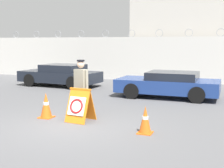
{
  "coord_description": "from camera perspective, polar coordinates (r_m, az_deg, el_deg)",
  "views": [
    {
      "loc": [
        4.25,
        -7.67,
        2.38
      ],
      "look_at": [
        0.72,
        1.42,
        1.07
      ],
      "focal_mm": 50.0,
      "sensor_mm": 36.0,
      "label": 1
    }
  ],
  "objects": [
    {
      "name": "traffic_cone_near",
      "position": [
        8.26,
        6.1,
        -6.55
      ],
      "size": [
        0.38,
        0.38,
        0.73
      ],
      "color": "orange",
      "rests_on": "ground_plane"
    },
    {
      "name": "parked_car_front_coupe",
      "position": [
        17.25,
        -9.39,
        1.66
      ],
      "size": [
        4.53,
        2.15,
        1.19
      ],
      "rotation": [
        0.0,
        0.0,
        3.07
      ],
      "color": "black",
      "rests_on": "ground_plane"
    },
    {
      "name": "security_guard",
      "position": [
        10.0,
        -5.67,
        -0.15
      ],
      "size": [
        0.63,
        0.56,
        1.83
      ],
      "rotation": [
        0.0,
        0.0,
        2.77
      ],
      "color": "#232838",
      "rests_on": "ground_plane"
    },
    {
      "name": "barricade_sign",
      "position": [
        9.47,
        -5.94,
        -3.86
      ],
      "size": [
        0.77,
        0.81,
        1.01
      ],
      "rotation": [
        0.0,
        0.0,
        -0.11
      ],
      "color": "orange",
      "rests_on": "ground_plane"
    },
    {
      "name": "parked_car_rear_sedan",
      "position": [
        13.7,
        10.28,
        -0.01
      ],
      "size": [
        4.34,
        1.99,
        1.12
      ],
      "rotation": [
        0.0,
        0.0,
        3.14
      ],
      "color": "black",
      "rests_on": "ground_plane"
    },
    {
      "name": "building_block",
      "position": [
        23.67,
        14.0,
        9.05
      ],
      "size": [
        6.61,
        7.96,
        6.11
      ],
      "color": "beige",
      "rests_on": "ground_plane"
    },
    {
      "name": "traffic_cone_mid",
      "position": [
        10.11,
        -11.96,
        -3.85
      ],
      "size": [
        0.42,
        0.42,
        0.8
      ],
      "color": "orange",
      "rests_on": "ground_plane"
    },
    {
      "name": "ground_plane",
      "position": [
        9.09,
        -7.54,
        -7.62
      ],
      "size": [
        90.0,
        90.0,
        0.0
      ],
      "primitive_type": "plane",
      "color": "#5B5B5E"
    },
    {
      "name": "perimeter_wall",
      "position": [
        19.32,
        8.54,
        4.53
      ],
      "size": [
        36.0,
        0.3,
        3.17
      ],
      "color": "silver",
      "rests_on": "ground_plane"
    }
  ]
}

